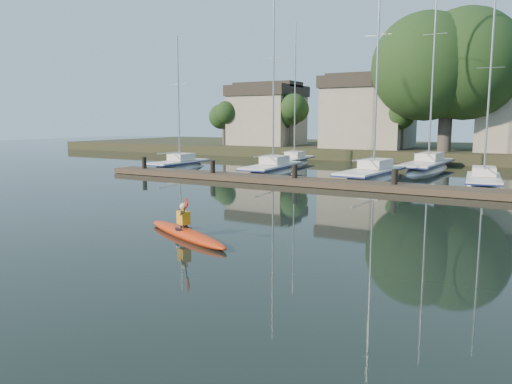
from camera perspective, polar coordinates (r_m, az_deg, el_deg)
The scene contains 10 objects.
ground at distance 16.80m, azimuth -7.07°, elevation -5.03°, with size 160.00×160.00×0.00m, color black.
kayak at distance 16.67m, azimuth -8.04°, elevation -4.48°, with size 4.75×2.60×1.57m.
dock at distance 29.01m, azimuth 9.78°, elevation 0.92°, with size 34.00×2.00×1.80m.
sailboat_0 at distance 40.46m, azimuth -8.85°, elevation 2.42°, with size 2.16×7.32×11.56m.
sailboat_1 at distance 36.44m, azimuth 1.82°, elevation 1.87°, with size 2.84×8.81×14.17m.
sailboat_2 at distance 33.64m, azimuth 13.11°, elevation 1.13°, with size 2.91×9.68×15.80m.
sailboat_3 at distance 32.10m, azimuth 24.50°, elevation 0.30°, with size 2.71×7.49×11.82m.
sailboat_5 at distance 44.28m, azimuth 4.29°, elevation 3.02°, with size 2.60×8.13×13.23m.
sailboat_6 at distance 40.80m, azimuth 18.96°, elevation 2.10°, with size 2.79×11.11×17.51m.
shore at distance 53.97m, azimuth 21.30°, elevation 7.02°, with size 90.00×25.25×12.75m.
Camera 1 is at (9.89, -13.04, 3.83)m, focal length 35.00 mm.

